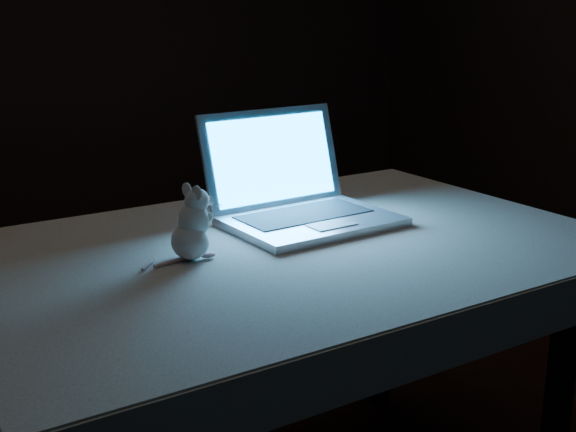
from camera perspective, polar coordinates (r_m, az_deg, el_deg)
name	(u,v)px	position (r m, az deg, el deg)	size (l,w,h in m)	color
back_wall	(60,29)	(4.64, -16.54, 13.11)	(4.50, 0.04, 2.60)	black
table	(285,391)	(2.18, -0.19, -12.85)	(1.56, 1.00, 0.84)	black
tablecloth	(243,265)	(2.04, -3.33, -3.68)	(1.68, 1.13, 0.12)	beige
laptop	(312,171)	(2.14, 1.82, 3.32)	(0.46, 0.41, 0.31)	silver
plush_mouse	(189,223)	(1.89, -7.32, -0.51)	(0.14, 0.14, 0.19)	white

